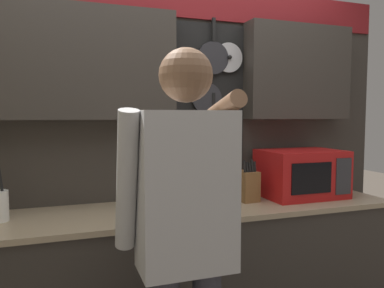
{
  "coord_description": "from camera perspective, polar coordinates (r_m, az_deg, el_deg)",
  "views": [
    {
      "loc": [
        -0.71,
        -2.04,
        1.48
      ],
      "look_at": [
        0.06,
        0.18,
        1.3
      ],
      "focal_mm": 35.0,
      "sensor_mm": 36.0,
      "label": 1
    }
  ],
  "objects": [
    {
      "name": "knife_block",
      "position": [
        2.38,
        8.34,
        -6.26
      ],
      "size": [
        0.12,
        0.16,
        0.27
      ],
      "color": "brown",
      "rests_on": "base_cabinet_counter"
    },
    {
      "name": "base_cabinet_counter",
      "position": [
        2.38,
        0.07,
        -20.68
      ],
      "size": [
        2.49,
        0.59,
        0.94
      ],
      "color": "#38332D",
      "rests_on": "ground_plane"
    },
    {
      "name": "microwave",
      "position": [
        2.58,
        16.28,
        -4.31
      ],
      "size": [
        0.52,
        0.38,
        0.31
      ],
      "color": "red",
      "rests_on": "base_cabinet_counter"
    },
    {
      "name": "person",
      "position": [
        1.55,
        -1.05,
        -11.91
      ],
      "size": [
        0.54,
        0.67,
        1.74
      ],
      "color": "#383842",
      "rests_on": "ground_plane"
    },
    {
      "name": "back_wall_unit",
      "position": [
        2.4,
        -2.33,
        3.37
      ],
      "size": [
        3.06,
        0.2,
        2.31
      ],
      "color": "#38332D",
      "rests_on": "ground_plane"
    }
  ]
}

